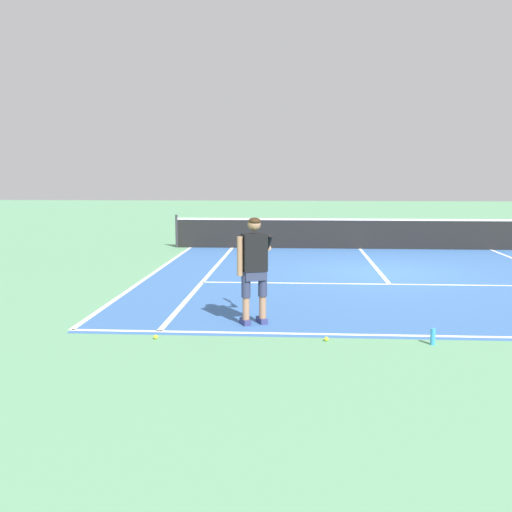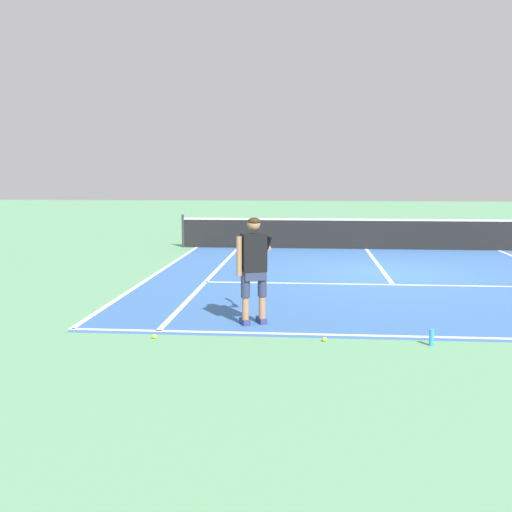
{
  "view_description": "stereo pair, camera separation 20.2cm",
  "coord_description": "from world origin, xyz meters",
  "px_view_note": "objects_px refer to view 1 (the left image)",
  "views": [
    {
      "loc": [
        -2.03,
        -14.99,
        2.39
      ],
      "look_at": [
        -2.69,
        -4.99,
        1.05
      ],
      "focal_mm": 43.21,
      "sensor_mm": 36.0,
      "label": 1
    },
    {
      "loc": [
        -1.83,
        -14.97,
        2.39
      ],
      "look_at": [
        -2.69,
        -4.99,
        1.05
      ],
      "focal_mm": 43.21,
      "sensor_mm": 36.0,
      "label": 2
    }
  ],
  "objects_px": {
    "tennis_ball_near_feet": "(156,337)",
    "tennis_ball_by_baseline": "(326,339)",
    "tennis_player": "(254,263)",
    "water_bottle": "(433,337)"
  },
  "relations": [
    {
      "from": "tennis_ball_near_feet",
      "to": "tennis_ball_by_baseline",
      "type": "height_order",
      "value": "same"
    },
    {
      "from": "tennis_ball_near_feet",
      "to": "tennis_ball_by_baseline",
      "type": "relative_size",
      "value": 1.0
    },
    {
      "from": "tennis_ball_near_feet",
      "to": "tennis_ball_by_baseline",
      "type": "bearing_deg",
      "value": 1.28
    },
    {
      "from": "tennis_player",
      "to": "tennis_ball_by_baseline",
      "type": "xyz_separation_m",
      "value": [
        1.11,
        -0.96,
        -0.96
      ]
    },
    {
      "from": "tennis_player",
      "to": "water_bottle",
      "type": "distance_m",
      "value": 2.93
    },
    {
      "from": "tennis_player",
      "to": "tennis_ball_by_baseline",
      "type": "relative_size",
      "value": 25.95
    },
    {
      "from": "tennis_ball_by_baseline",
      "to": "water_bottle",
      "type": "xyz_separation_m",
      "value": [
        1.49,
        -0.09,
        0.09
      ]
    },
    {
      "from": "tennis_ball_by_baseline",
      "to": "water_bottle",
      "type": "bearing_deg",
      "value": -3.39
    },
    {
      "from": "tennis_player",
      "to": "water_bottle",
      "type": "xyz_separation_m",
      "value": [
        2.59,
        -1.05,
        -0.87
      ]
    },
    {
      "from": "tennis_ball_near_feet",
      "to": "tennis_player",
      "type": "bearing_deg",
      "value": 36.62
    }
  ]
}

